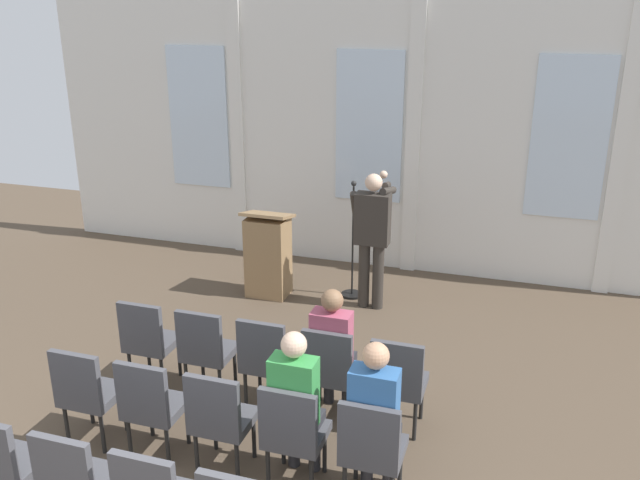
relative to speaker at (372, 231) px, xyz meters
The scene contains 19 objects.
rear_partition 1.73m from the speaker, 104.89° to the left, with size 9.70×0.14×3.85m.
speaker is the anchor object (origin of this frame).
mic_stand 0.77m from the speaker, 142.66° to the left, with size 0.28×0.28×1.55m.
lectern 1.43m from the speaker, behind, with size 0.60×0.48×1.16m.
chair_r0_c0 3.01m from the speaker, 123.76° to the right, with size 0.46×0.44×0.94m.
chair_r0_c1 2.72m from the speaker, 112.58° to the right, with size 0.46×0.44×0.94m.
chair_r0_c2 2.55m from the speaker, 99.27° to the right, with size 0.46×0.44×0.94m.
chair_r0_c3 2.53m from the speaker, 84.89° to the right, with size 0.46×0.44×0.94m.
audience_r0_c3 2.42m from the speaker, 84.71° to the right, with size 0.36×0.39×1.28m.
chair_r0_c4 2.66m from the speaker, 71.11° to the right, with size 0.46×0.44×0.94m.
chair_r1_c0 3.87m from the speaker, 115.54° to the right, with size 0.46×0.44×0.94m.
chair_r1_c1 3.64m from the speaker, 106.55° to the right, with size 0.46×0.44×0.94m.
chair_r1_c2 3.52m from the speaker, 96.65° to the right, with size 0.46×0.44×0.94m.
chair_r1_c3 3.50m from the speaker, 86.34° to the right, with size 0.46×0.44×0.94m.
audience_r1_c3 3.40m from the speaker, 86.26° to the right, with size 0.36×0.39×1.35m.
chair_r1_c4 3.60m from the speaker, 76.26° to the right, with size 0.46×0.44×0.94m.
audience_r1_c4 3.50m from the speaker, 75.95° to the right, with size 0.36×0.39×1.37m.
chair_r2_c0 4.77m from the speaker, 110.39° to the right, with size 0.46×0.44×0.94m.
chair_r2_c1 4.59m from the speaker, 103.02° to the right, with size 0.46×0.44×0.94m.
Camera 1 is at (2.18, -2.14, 3.69)m, focal length 37.96 mm.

